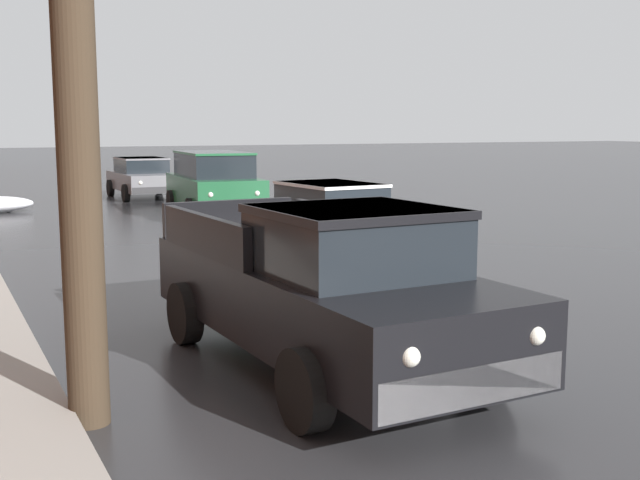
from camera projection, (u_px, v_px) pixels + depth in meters
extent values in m
ellipsoid|color=white|center=(205.00, 186.00, 29.38)|extent=(2.88, 1.41, 0.56)
ellipsoid|color=white|center=(221.00, 186.00, 29.38)|extent=(0.71, 0.59, 0.59)
ellipsoid|color=white|center=(203.00, 187.00, 29.40)|extent=(0.59, 0.49, 0.49)
ellipsoid|color=white|center=(8.00, 206.00, 23.11)|extent=(0.49, 0.40, 0.40)
ellipsoid|color=white|center=(292.00, 207.00, 22.38)|extent=(2.20, 1.26, 0.45)
ellipsoid|color=white|center=(290.00, 204.00, 22.40)|extent=(0.78, 0.65, 0.65)
cylinder|color=#382B1E|center=(72.00, 12.00, 6.22)|extent=(0.35, 0.35, 6.84)
cube|color=black|center=(319.00, 298.00, 8.22)|extent=(2.01, 5.16, 0.76)
cube|color=black|center=(354.00, 240.00, 7.49)|extent=(1.69, 1.68, 0.64)
cube|color=black|center=(355.00, 211.00, 7.45)|extent=(1.73, 1.73, 0.08)
cube|color=black|center=(344.00, 225.00, 9.44)|extent=(0.16, 2.45, 0.44)
cube|color=black|center=(204.00, 235.00, 8.61)|extent=(0.16, 2.45, 0.44)
cube|color=black|center=(229.00, 217.00, 10.31)|extent=(1.78, 0.15, 0.44)
cube|color=#B7B7BC|center=(471.00, 384.00, 6.07)|extent=(1.78, 0.17, 0.32)
sphere|color=white|center=(535.00, 336.00, 6.28)|extent=(0.16, 0.16, 0.16)
sphere|color=white|center=(410.00, 357.00, 5.71)|extent=(0.16, 0.16, 0.16)
cylinder|color=black|center=(485.00, 358.00, 7.39)|extent=(0.24, 0.73, 0.72)
cylinder|color=black|center=(305.00, 390.00, 6.49)|extent=(0.24, 0.73, 0.72)
cylinder|color=black|center=(328.00, 296.00, 10.06)|extent=(0.24, 0.73, 0.72)
cylinder|color=black|center=(185.00, 313.00, 9.16)|extent=(0.24, 0.73, 0.72)
cube|color=silver|center=(336.00, 225.00, 15.39)|extent=(1.97, 3.98, 0.60)
cube|color=black|center=(331.00, 196.00, 15.48)|extent=(1.61, 2.11, 0.52)
cube|color=silver|center=(331.00, 184.00, 15.44)|extent=(1.64, 2.15, 0.06)
cube|color=slate|center=(392.00, 247.00, 13.81)|extent=(1.68, 0.23, 0.22)
cube|color=slate|center=(290.00, 224.00, 17.03)|extent=(1.68, 0.23, 0.22)
cylinder|color=black|center=(408.00, 244.00, 14.85)|extent=(0.22, 0.61, 0.60)
cylinder|color=black|center=(329.00, 252.00, 13.97)|extent=(0.22, 0.61, 0.60)
cylinder|color=black|center=(341.00, 230.00, 16.90)|extent=(0.22, 0.61, 0.60)
cylinder|color=black|center=(268.00, 236.00, 16.02)|extent=(0.22, 0.61, 0.60)
sphere|color=silver|center=(419.00, 230.00, 14.03)|extent=(0.14, 0.14, 0.14)
sphere|color=silver|center=(367.00, 234.00, 13.47)|extent=(0.14, 0.14, 0.14)
cube|color=#1E5633|center=(214.00, 191.00, 21.86)|extent=(2.30, 4.56, 0.80)
cube|color=black|center=(213.00, 164.00, 21.79)|extent=(1.90, 3.22, 0.68)
cube|color=#1E5633|center=(213.00, 153.00, 21.75)|extent=(1.95, 3.29, 0.06)
cube|color=black|center=(234.00, 208.00, 19.91)|extent=(1.83, 0.30, 0.22)
cube|color=black|center=(198.00, 194.00, 23.88)|extent=(1.83, 0.30, 0.22)
cylinder|color=black|center=(261.00, 208.00, 20.99)|extent=(0.25, 0.69, 0.68)
cylinder|color=black|center=(190.00, 211.00, 20.32)|extent=(0.25, 0.69, 0.68)
cylinder|color=black|center=(235.00, 200.00, 23.51)|extent=(0.25, 0.69, 0.68)
cylinder|color=black|center=(171.00, 202.00, 22.83)|extent=(0.25, 0.69, 0.68)
sphere|color=silver|center=(257.00, 193.00, 20.05)|extent=(0.14, 0.14, 0.14)
sphere|color=silver|center=(210.00, 195.00, 19.62)|extent=(0.14, 0.14, 0.14)
cube|color=slate|center=(143.00, 181.00, 27.68)|extent=(1.76, 3.97, 0.60)
cube|color=black|center=(141.00, 165.00, 27.77)|extent=(1.51, 2.07, 0.52)
cube|color=slate|center=(141.00, 158.00, 27.74)|extent=(1.55, 2.11, 0.06)
cube|color=#303032|center=(157.00, 190.00, 25.99)|extent=(1.71, 0.13, 0.22)
cube|color=#303032|center=(130.00, 183.00, 29.41)|extent=(1.71, 0.13, 0.22)
cylinder|color=black|center=(178.00, 191.00, 27.03)|extent=(0.18, 0.60, 0.60)
cylinder|color=black|center=(126.00, 193.00, 26.24)|extent=(0.18, 0.60, 0.60)
cylinder|color=black|center=(159.00, 186.00, 29.20)|extent=(0.18, 0.60, 0.60)
cylinder|color=black|center=(110.00, 188.00, 28.41)|extent=(0.18, 0.60, 0.60)
sphere|color=silver|center=(174.00, 182.00, 26.18)|extent=(0.14, 0.14, 0.14)
sphere|color=silver|center=(140.00, 183.00, 25.68)|extent=(0.14, 0.14, 0.14)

